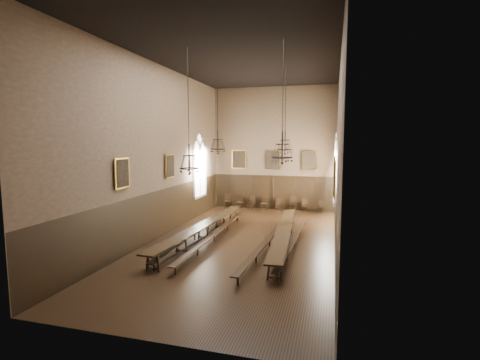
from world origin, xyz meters
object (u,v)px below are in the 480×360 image
at_px(chair_0, 228,204).
at_px(chair_3, 264,206).
at_px(chair_4, 278,207).
at_px(bench_left_outer, 195,235).
at_px(chair_5, 293,207).
at_px(table_left, 203,232).
at_px(table_right, 284,237).
at_px(chair_2, 251,205).
at_px(bench_right_inner, 270,240).
at_px(chair_1, 240,204).
at_px(bench_left_inner, 214,236).
at_px(chandelier_front_left, 189,161).
at_px(chandelier_front_right, 282,150).
at_px(chandelier_back_left, 218,144).
at_px(chandelier_back_right, 285,144).
at_px(chair_6, 305,208).
at_px(chair_7, 320,209).
at_px(bench_right_outer, 295,240).

relative_size(chair_0, chair_3, 1.02).
bearing_deg(chair_4, bench_left_outer, -115.29).
bearing_deg(chair_5, chair_4, 177.13).
distance_m(table_left, table_right, 4.13).
height_order(chair_0, chair_5, chair_5).
bearing_deg(chair_2, table_right, -50.92).
relative_size(table_right, bench_right_inner, 0.95).
bearing_deg(bench_right_inner, chair_0, 118.71).
relative_size(chair_1, chair_5, 0.94).
xyz_separation_m(bench_left_outer, bench_left_inner, (1.05, 0.03, 0.01)).
relative_size(chandelier_front_left, chandelier_front_right, 1.11).
xyz_separation_m(chair_0, chandelier_back_left, (1.30, -6.06, 4.59)).
distance_m(chair_5, chandelier_back_right, 7.97).
bearing_deg(bench_left_inner, chair_5, 71.20).
xyz_separation_m(chair_5, chair_6, (0.84, 0.03, -0.03)).
height_order(chandelier_back_left, chandelier_front_right, same).
xyz_separation_m(table_right, chair_6, (0.34, 8.42, -0.10)).
xyz_separation_m(chair_4, chandelier_back_right, (1.32, -6.57, 4.66)).
distance_m(chair_1, chair_7, 5.97).
relative_size(table_right, chandelier_back_right, 2.20).
relative_size(chandelier_back_left, chandelier_front_left, 0.86).
bearing_deg(chandelier_back_left, chandelier_front_left, -85.88).
bearing_deg(chandelier_front_left, table_right, 33.06).
height_order(table_right, chandelier_front_right, chandelier_front_right).
bearing_deg(table_left, chair_4, 73.40).
distance_m(chair_3, chandelier_back_left, 7.66).
bearing_deg(chandelier_back_right, table_left, -152.49).
bearing_deg(chair_3, chandelier_back_left, -98.71).
bearing_deg(chandelier_back_left, chair_4, 66.52).
distance_m(bench_right_outer, chandelier_front_right, 5.18).
relative_size(chair_1, chandelier_back_right, 0.22).
height_order(chair_4, chair_5, chair_5).
relative_size(chair_4, chandelier_front_left, 0.17).
xyz_separation_m(bench_left_inner, chair_1, (-1.06, 8.79, 0.01)).
height_order(bench_left_inner, chandelier_front_right, chandelier_front_right).
distance_m(bench_right_inner, chandelier_back_right, 5.16).
bearing_deg(chair_6, chandelier_front_left, -119.29).
bearing_deg(chair_5, table_right, -85.43).
bearing_deg(chair_0, bench_left_outer, -95.84).
height_order(chandelier_back_right, chandelier_front_right, same).
distance_m(chair_4, chandelier_back_right, 8.16).
bearing_deg(table_right, bench_left_inner, -174.79).
height_order(chair_7, chandelier_front_right, chandelier_front_right).
relative_size(chair_1, chandelier_back_left, 0.22).
relative_size(chair_4, chandelier_back_right, 0.19).
height_order(chair_3, chair_6, chair_3).
bearing_deg(table_left, bench_left_inner, -16.11).
distance_m(table_left, chair_6, 9.65).
bearing_deg(chair_4, chair_2, 176.04).
xyz_separation_m(table_right, chair_5, (-0.50, 8.39, -0.07)).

